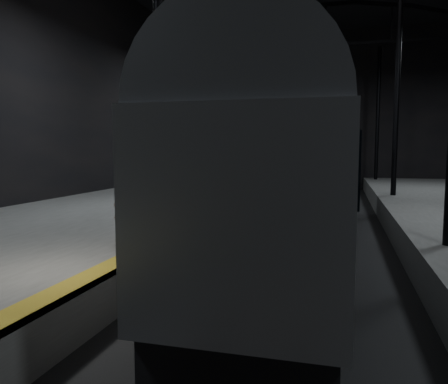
% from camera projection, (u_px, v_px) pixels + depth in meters
% --- Properties ---
extents(ground, '(44.00, 44.00, 0.00)m').
position_uv_depth(ground, '(304.00, 243.00, 15.63)').
color(ground, black).
rests_on(ground, ground).
extents(platform_left, '(9.00, 43.80, 1.00)m').
position_uv_depth(platform_left, '(115.00, 220.00, 17.52)').
color(platform_left, '#51514E').
rests_on(platform_left, ground).
extents(tactile_strip, '(0.50, 43.80, 0.01)m').
position_uv_depth(tactile_strip, '(217.00, 212.00, 16.37)').
color(tactile_strip, '#886118').
rests_on(tactile_strip, platform_left).
extents(track, '(2.40, 43.00, 0.24)m').
position_uv_depth(track, '(304.00, 241.00, 15.62)').
color(track, '#3F3328').
rests_on(track, ground).
extents(train, '(2.88, 19.18, 5.13)m').
position_uv_depth(train, '(302.00, 164.00, 14.06)').
color(train, '#9DA0A5').
rests_on(train, ground).
extents(woman, '(0.78, 0.64, 1.84)m').
position_uv_depth(woman, '(127.00, 205.00, 11.11)').
color(woman, '#906C58').
rests_on(woman, platform_left).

